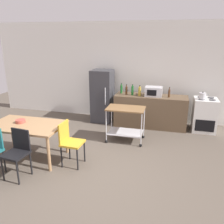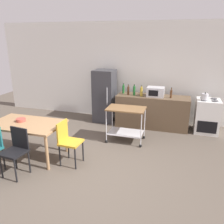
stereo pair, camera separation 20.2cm
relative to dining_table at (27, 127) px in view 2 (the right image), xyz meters
name	(u,v)px [view 2 (the right image)]	position (x,y,z in m)	size (l,w,h in m)	color
ground_plane	(88,168)	(1.41, -0.12, -0.67)	(12.00, 12.00, 0.00)	brown
back_wall	(127,72)	(1.41, 3.08, 0.78)	(8.40, 0.12, 2.90)	silver
kitchen_counter	(152,112)	(2.31, 2.48, -0.22)	(2.00, 0.64, 0.90)	brown
dining_table	(27,127)	(0.00, 0.00, 0.00)	(1.50, 0.90, 0.75)	#A37A51
chair_black	(16,149)	(0.24, -0.67, -0.15)	(0.44, 0.44, 0.89)	black
chair_mustard	(68,140)	(0.97, -0.05, -0.15)	(0.42, 0.42, 0.89)	gold
stove_oven	(207,116)	(3.76, 2.50, -0.22)	(0.60, 0.61, 0.92)	white
refrigerator	(105,96)	(0.86, 2.58, 0.10)	(0.60, 0.63, 1.55)	#333338
kitchen_cart	(126,119)	(1.82, 1.33, -0.10)	(0.91, 0.57, 0.85)	brown
bottle_soy_sauce	(123,89)	(1.44, 2.57, 0.35)	(0.06, 0.06, 0.29)	#1E6628
bottle_olive_oil	(128,90)	(1.61, 2.44, 0.35)	(0.06, 0.06, 0.29)	#4C2D19
bottle_hot_sauce	(134,91)	(1.79, 2.42, 0.36)	(0.07, 0.07, 0.31)	#1E6628
bottle_vinegar	(141,92)	(1.99, 2.39, 0.35)	(0.08, 0.08, 0.30)	gold
microwave	(156,92)	(2.37, 2.45, 0.36)	(0.46, 0.35, 0.26)	silver
bottle_wine	(171,94)	(2.79, 2.42, 0.34)	(0.06, 0.06, 0.28)	#4C2D19
fruit_bowl	(21,120)	(-0.17, 0.05, 0.11)	(0.20, 0.20, 0.06)	#B24C3F
kettle	(205,97)	(3.64, 2.40, 0.33)	(0.24, 0.17, 0.19)	silver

